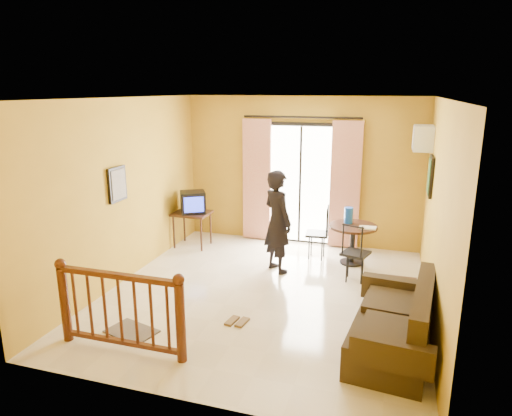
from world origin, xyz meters
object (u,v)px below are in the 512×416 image
(coffee_table, at_px, (397,298))
(sofa, at_px, (397,327))
(standing_person, at_px, (277,221))
(dining_table, at_px, (353,234))
(television, at_px, (193,202))

(coffee_table, xyz_separation_m, sofa, (0.00, -0.86, 0.04))
(standing_person, bearing_deg, dining_table, -108.70)
(coffee_table, distance_m, sofa, 0.86)
(sofa, height_order, standing_person, standing_person)
(dining_table, height_order, standing_person, standing_person)
(standing_person, bearing_deg, coffee_table, -169.22)
(dining_table, bearing_deg, television, 179.72)
(sofa, bearing_deg, standing_person, 140.69)
(dining_table, distance_m, coffee_table, 1.95)
(dining_table, xyz_separation_m, standing_person, (-1.15, -0.69, 0.31))
(dining_table, bearing_deg, standing_person, -149.24)
(coffee_table, relative_size, standing_person, 0.53)
(sofa, bearing_deg, coffee_table, 96.61)
(dining_table, height_order, sofa, sofa)
(dining_table, distance_m, standing_person, 1.37)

